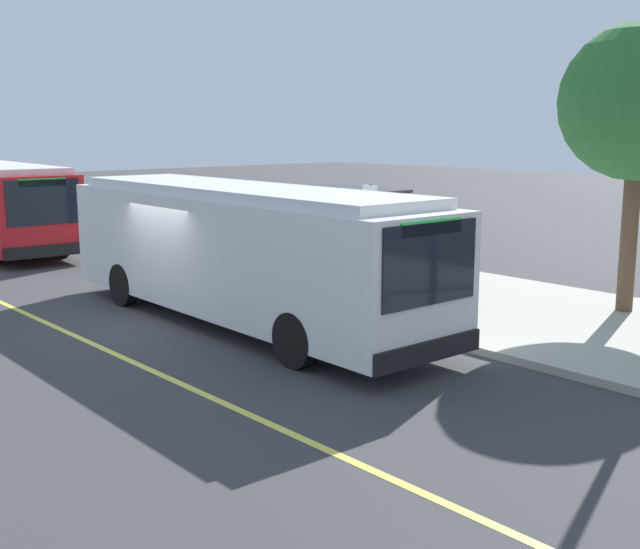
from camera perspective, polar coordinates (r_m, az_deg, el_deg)
The scene contains 9 objects.
ground_plane at distance 17.61m, azimuth -10.69°, elevation -3.21°, with size 120.00×120.00×0.00m, color #38383A.
sidewalk_curb at distance 21.19m, azimuth 3.38°, elevation -0.53°, with size 44.00×6.40×0.15m, color #A8A399.
lane_stripe_center at distance 16.64m, azimuth -17.23°, elevation -4.30°, with size 36.00×0.14×0.01m, color #E0D64C.
transit_bus_main at distance 16.79m, azimuth -5.71°, elevation 1.88°, with size 10.80×2.77×2.95m.
bus_shelter at distance 20.57m, azimuth 2.12°, elevation 4.34°, with size 2.90×1.60×2.48m.
waiting_bench at distance 20.89m, azimuth 2.17°, elevation 0.88°, with size 1.60×0.48×0.95m.
route_sign_post at distance 17.18m, azimuth 3.65°, elevation 3.25°, with size 0.44×0.08×2.80m.
pedestrian_commuter at distance 18.61m, azimuth 3.35°, elevation 1.19°, with size 0.24×0.40×1.69m.
street_tree_upstreet at distance 18.33m, azimuth 22.06°, elevation 11.41°, with size 3.34×3.34×6.20m.
Camera 1 is at (14.79, -8.63, 4.11)m, focal length 44.20 mm.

